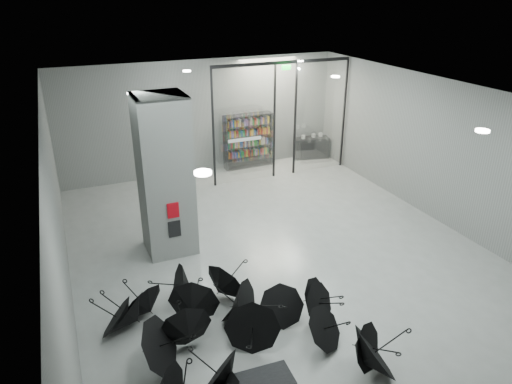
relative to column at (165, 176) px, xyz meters
name	(u,v)px	position (x,y,z in m)	size (l,w,h in m)	color
room	(295,155)	(2.50, -2.00, 0.84)	(14.00, 14.02, 4.01)	gray
column	(165,176)	(0.00, 0.00, 0.00)	(1.20, 1.20, 4.00)	slate
fire_cabinet	(173,210)	(0.00, -0.62, -0.65)	(0.28, 0.04, 0.38)	#A50A07
info_panel	(175,229)	(0.00, -0.62, -1.15)	(0.30, 0.03, 0.42)	black
exit_sign	(286,67)	(4.90, 3.30, 1.82)	(0.30, 0.06, 0.15)	#0CE533
glass_partition	(282,115)	(4.89, 3.50, 0.18)	(5.06, 0.08, 4.00)	silver
bookshelf	(248,141)	(4.13, 4.75, -0.99)	(1.83, 0.37, 2.01)	black
shop_counter	(311,148)	(6.79, 4.71, -1.59)	(1.36, 0.54, 0.82)	black
umbrella_cluster	(227,338)	(0.05, -4.14, -1.70)	(5.11, 4.44, 1.31)	black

